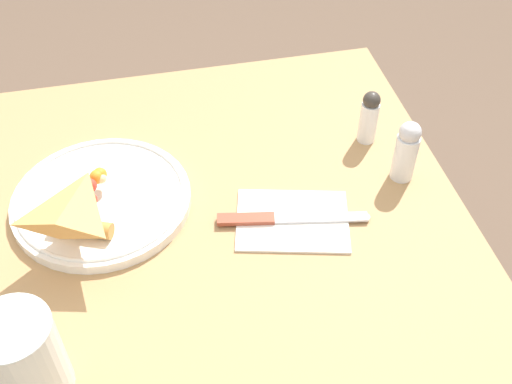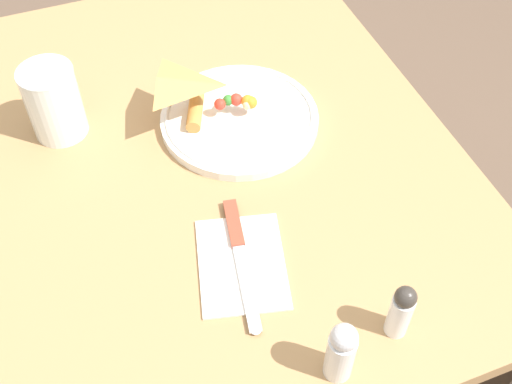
{
  "view_description": "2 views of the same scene",
  "coord_description": "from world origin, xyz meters",
  "px_view_note": "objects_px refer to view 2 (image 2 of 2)",
  "views": [
    {
      "loc": [
        0.04,
        -0.6,
        1.44
      ],
      "look_at": [
        0.17,
        -0.01,
        0.83
      ],
      "focal_mm": 45.0,
      "sensor_mm": 36.0,
      "label": 1
    },
    {
      "loc": [
        0.7,
        -0.16,
        1.51
      ],
      "look_at": [
        0.14,
        0.05,
        0.79
      ],
      "focal_mm": 45.0,
      "sensor_mm": 36.0,
      "label": 2
    }
  ],
  "objects_px": {
    "plate_pizza": "(237,117)",
    "napkin_folded": "(242,264)",
    "salt_shaker": "(341,351)",
    "milk_glass": "(54,103)",
    "butter_knife": "(240,255)",
    "pepper_shaker": "(401,311)",
    "dining_table": "(202,199)"
  },
  "relations": [
    {
      "from": "milk_glass",
      "to": "butter_knife",
      "type": "relative_size",
      "value": 0.56
    },
    {
      "from": "salt_shaker",
      "to": "butter_knife",
      "type": "bearing_deg",
      "value": -164.93
    },
    {
      "from": "plate_pizza",
      "to": "dining_table",
      "type": "bearing_deg",
      "value": -64.58
    },
    {
      "from": "salt_shaker",
      "to": "pepper_shaker",
      "type": "xyz_separation_m",
      "value": [
        -0.02,
        0.09,
        -0.01
      ]
    },
    {
      "from": "butter_knife",
      "to": "salt_shaker",
      "type": "distance_m",
      "value": 0.21
    },
    {
      "from": "butter_knife",
      "to": "pepper_shaker",
      "type": "relative_size",
      "value": 2.35
    },
    {
      "from": "dining_table",
      "to": "milk_glass",
      "type": "bearing_deg",
      "value": -123.27
    },
    {
      "from": "pepper_shaker",
      "to": "dining_table",
      "type": "bearing_deg",
      "value": -159.9
    },
    {
      "from": "dining_table",
      "to": "pepper_shaker",
      "type": "xyz_separation_m",
      "value": [
        0.39,
        0.14,
        0.17
      ]
    },
    {
      "from": "milk_glass",
      "to": "napkin_folded",
      "type": "distance_m",
      "value": 0.41
    },
    {
      "from": "milk_glass",
      "to": "butter_knife",
      "type": "bearing_deg",
      "value": 28.74
    },
    {
      "from": "plate_pizza",
      "to": "napkin_folded",
      "type": "distance_m",
      "value": 0.28
    },
    {
      "from": "napkin_folded",
      "to": "butter_knife",
      "type": "distance_m",
      "value": 0.01
    },
    {
      "from": "milk_glass",
      "to": "butter_knife",
      "type": "xyz_separation_m",
      "value": [
        0.34,
        0.19,
        -0.05
      ]
    },
    {
      "from": "butter_knife",
      "to": "salt_shaker",
      "type": "relative_size",
      "value": 2.13
    },
    {
      "from": "plate_pizza",
      "to": "salt_shaker",
      "type": "height_order",
      "value": "salt_shaker"
    },
    {
      "from": "plate_pizza",
      "to": "pepper_shaker",
      "type": "height_order",
      "value": "pepper_shaker"
    },
    {
      "from": "plate_pizza",
      "to": "napkin_folded",
      "type": "xyz_separation_m",
      "value": [
        0.27,
        -0.09,
        -0.01
      ]
    },
    {
      "from": "napkin_folded",
      "to": "pepper_shaker",
      "type": "relative_size",
      "value": 1.97
    },
    {
      "from": "milk_glass",
      "to": "butter_knife",
      "type": "distance_m",
      "value": 0.4
    },
    {
      "from": "butter_knife",
      "to": "plate_pizza",
      "type": "bearing_deg",
      "value": 171.41
    },
    {
      "from": "milk_glass",
      "to": "napkin_folded",
      "type": "bearing_deg",
      "value": 27.66
    },
    {
      "from": "milk_glass",
      "to": "napkin_folded",
      "type": "height_order",
      "value": "milk_glass"
    },
    {
      "from": "napkin_folded",
      "to": "salt_shaker",
      "type": "xyz_separation_m",
      "value": [
        0.19,
        0.06,
        0.05
      ]
    },
    {
      "from": "plate_pizza",
      "to": "salt_shaker",
      "type": "bearing_deg",
      "value": -4.29
    },
    {
      "from": "butter_knife",
      "to": "salt_shaker",
      "type": "xyz_separation_m",
      "value": [
        0.2,
        0.05,
        0.05
      ]
    },
    {
      "from": "napkin_folded",
      "to": "dining_table",
      "type": "bearing_deg",
      "value": 178.27
    },
    {
      "from": "salt_shaker",
      "to": "plate_pizza",
      "type": "bearing_deg",
      "value": 175.71
    },
    {
      "from": "salt_shaker",
      "to": "milk_glass",
      "type": "bearing_deg",
      "value": -155.98
    },
    {
      "from": "plate_pizza",
      "to": "milk_glass",
      "type": "distance_m",
      "value": 0.29
    },
    {
      "from": "butter_knife",
      "to": "pepper_shaker",
      "type": "distance_m",
      "value": 0.23
    },
    {
      "from": "napkin_folded",
      "to": "salt_shaker",
      "type": "height_order",
      "value": "salt_shaker"
    }
  ]
}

